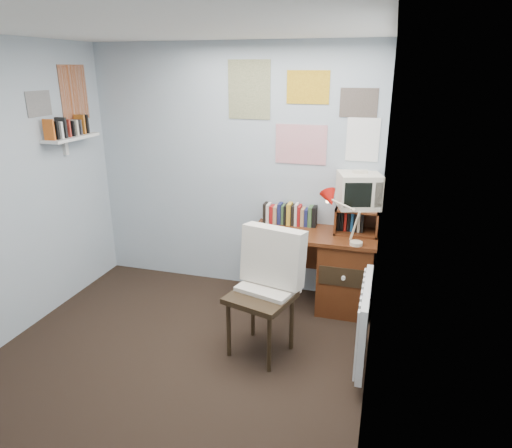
{
  "coord_description": "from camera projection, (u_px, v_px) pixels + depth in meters",
  "views": [
    {
      "loc": [
        1.51,
        -2.61,
        2.25
      ],
      "look_at": [
        0.48,
        0.96,
        0.98
      ],
      "focal_mm": 32.0,
      "sensor_mm": 36.0,
      "label": 1
    }
  ],
  "objects": [
    {
      "name": "ground",
      "position": [
        162.0,
        377.0,
        3.5
      ],
      "size": [
        3.5,
        3.5,
        0.0
      ],
      "primitive_type": "plane",
      "color": "black",
      "rests_on": "ground"
    },
    {
      "name": "back_wall",
      "position": [
        233.0,
        171.0,
        4.68
      ],
      "size": [
        3.0,
        0.02,
        2.5
      ],
      "primitive_type": "cube",
      "color": "#ABB6C3",
      "rests_on": "ground"
    },
    {
      "name": "right_wall",
      "position": [
        377.0,
        247.0,
        2.7
      ],
      "size": [
        0.02,
        3.5,
        2.5
      ],
      "primitive_type": "cube",
      "color": "#ABB6C3",
      "rests_on": "ground"
    },
    {
      "name": "ceiling",
      "position": [
        133.0,
        23.0,
        2.69
      ],
      "size": [
        3.0,
        3.5,
        0.02
      ],
      "primitive_type": "cube",
      "color": "white",
      "rests_on": "back_wall"
    },
    {
      "name": "desk",
      "position": [
        340.0,
        270.0,
        4.4
      ],
      "size": [
        1.2,
        0.55,
        0.76
      ],
      "color": "#5D2C15",
      "rests_on": "ground"
    },
    {
      "name": "desk_chair",
      "position": [
        261.0,
        297.0,
        3.65
      ],
      "size": [
        0.64,
        0.62,
        1.01
      ],
      "primitive_type": "cube",
      "rotation": [
        0.0,
        0.0,
        -0.28
      ],
      "color": "black",
      "rests_on": "ground"
    },
    {
      "name": "desk_lamp",
      "position": [
        358.0,
        223.0,
        3.98
      ],
      "size": [
        0.31,
        0.27,
        0.41
      ],
      "primitive_type": "cube",
      "rotation": [
        0.0,
        0.0,
        0.11
      ],
      "color": "red",
      "rests_on": "desk"
    },
    {
      "name": "tv_riser",
      "position": [
        357.0,
        220.0,
        4.31
      ],
      "size": [
        0.4,
        0.3,
        0.25
      ],
      "primitive_type": "cube",
      "color": "#5D2C15",
      "rests_on": "desk"
    },
    {
      "name": "crt_tv",
      "position": [
        359.0,
        189.0,
        4.24
      ],
      "size": [
        0.45,
        0.43,
        0.35
      ],
      "primitive_type": "cube",
      "rotation": [
        0.0,
        0.0,
        0.29
      ],
      "color": "beige",
      "rests_on": "tv_riser"
    },
    {
      "name": "book_row",
      "position": [
        293.0,
        214.0,
        4.55
      ],
      "size": [
        0.6,
        0.14,
        0.22
      ],
      "primitive_type": "cube",
      "color": "#5D2C15",
      "rests_on": "desk"
    },
    {
      "name": "radiator",
      "position": [
        365.0,
        321.0,
        3.48
      ],
      "size": [
        0.09,
        0.8,
        0.6
      ],
      "primitive_type": "cube",
      "color": "white",
      "rests_on": "right_wall"
    },
    {
      "name": "wall_shelf",
      "position": [
        71.0,
        138.0,
        4.34
      ],
      "size": [
        0.2,
        0.62,
        0.24
      ],
      "primitive_type": "cube",
      "color": "white",
      "rests_on": "left_wall"
    },
    {
      "name": "posters_back",
      "position": [
        302.0,
        113.0,
        4.3
      ],
      "size": [
        1.2,
        0.01,
        0.9
      ],
      "primitive_type": "cube",
      "color": "white",
      "rests_on": "back_wall"
    },
    {
      "name": "posters_left",
      "position": [
        57.0,
        96.0,
        4.24
      ],
      "size": [
        0.01,
        0.7,
        0.6
      ],
      "primitive_type": "cube",
      "color": "white",
      "rests_on": "left_wall"
    }
  ]
}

